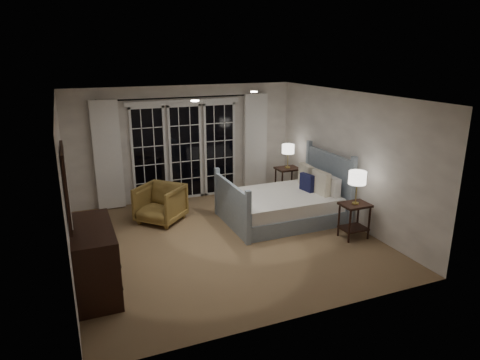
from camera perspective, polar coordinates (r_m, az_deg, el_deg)
name	(u,v)px	position (r m, az deg, el deg)	size (l,w,h in m)	color
floor	(225,240)	(7.61, -1.97, -7.97)	(5.00, 5.00, 0.00)	#856247
ceiling	(224,96)	(6.94, -2.18, 11.12)	(5.00, 5.00, 0.00)	silver
wall_left	(65,189)	(6.76, -22.33, -1.14)	(0.02, 5.00, 2.50)	white
wall_right	(348,158)	(8.35, 14.23, 2.87)	(0.02, 5.00, 2.50)	white
wall_back	(185,143)	(9.49, -7.39, 4.89)	(5.00, 0.02, 2.50)	white
wall_front	(300,225)	(5.03, 8.03, -5.99)	(5.00, 0.02, 2.50)	white
french_doors	(185,151)	(9.49, -7.29, 3.89)	(2.50, 0.04, 2.20)	black
curtain_rod	(184,98)	(9.24, -7.46, 10.85)	(0.03, 0.03, 3.50)	black
curtain_left	(108,156)	(9.12, -17.22, 3.13)	(0.55, 0.10, 2.25)	white
curtain_right	(255,143)	(9.95, 2.04, 4.98)	(0.55, 0.10, 2.25)	white
downlight_a	(254,92)	(7.80, 1.88, 11.67)	(0.12, 0.12, 0.01)	white
downlight_b	(195,101)	(6.38, -6.04, 10.44)	(0.12, 0.12, 0.01)	white
bed	(285,204)	(8.42, 5.96, -3.18)	(2.17, 1.55, 1.26)	#8796A3
nightstand_left	(354,215)	(7.80, 15.00, -4.58)	(0.49, 0.39, 0.64)	black
nightstand_right	(287,177)	(9.80, 6.31, 0.37)	(0.51, 0.40, 0.66)	black
lamp_left	(357,178)	(7.59, 15.39, 0.25)	(0.30, 0.30, 0.58)	gold
lamp_right	(288,149)	(9.63, 6.43, 4.09)	(0.28, 0.28, 0.54)	gold
armchair	(160,204)	(8.40, -10.57, -3.12)	(0.78, 0.81, 0.73)	brown
dresser	(94,260)	(6.22, -18.88, -10.01)	(0.57, 1.34, 0.95)	black
mirror	(66,186)	(5.83, -22.17, -0.76)	(0.05, 0.85, 1.00)	black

